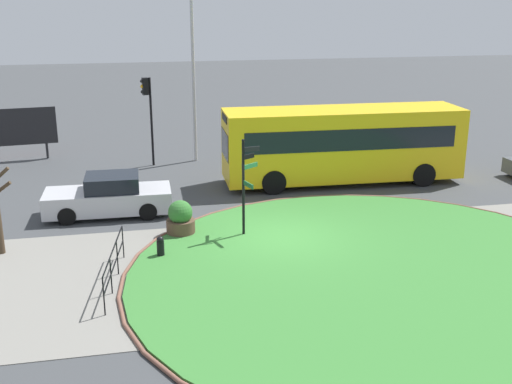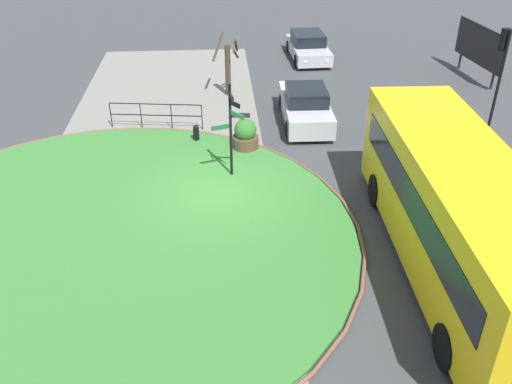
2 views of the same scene
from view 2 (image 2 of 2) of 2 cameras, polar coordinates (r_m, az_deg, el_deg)
name	(u,v)px [view 2 (image 2 of 2)]	position (r m, az deg, el deg)	size (l,w,h in m)	color
ground	(217,195)	(17.89, -4.04, -0.33)	(120.00, 120.00, 0.00)	#3D3F42
sidewalk_paving	(151,197)	(18.02, -10.74, -0.56)	(32.00, 7.79, 0.02)	gray
grass_island	(101,237)	(16.42, -15.71, -4.52)	(14.68, 14.68, 0.10)	#387A33
grass_kerb_ring	(101,237)	(16.42, -15.71, -4.51)	(14.99, 14.99, 0.11)	brown
signpost_directional	(231,125)	(17.97, -2.54, 6.89)	(0.61, 1.27, 3.34)	black
bollard_foreground	(196,133)	(21.28, -6.18, 6.03)	(0.23, 0.23, 0.71)	black
railing_grass_edge	(156,113)	(22.51, -10.28, 8.04)	(0.53, 3.68, 1.06)	black
bus_yellow	(458,213)	(14.70, 20.09, -2.08)	(10.16, 2.84, 3.19)	yellow
car_near_lane	(305,106)	(22.85, 5.11, 8.80)	(4.59, 1.92, 1.52)	#B7B7BC
car_far_lane	(308,47)	(30.95, 5.39, 14.67)	(4.30, 1.98, 1.38)	#B7B7BC
traffic_light_near	(502,60)	(22.62, 23.97, 12.33)	(0.49, 0.30, 4.14)	black
billboard_left	(480,46)	(29.57, 22.11, 13.80)	(4.20, 0.59, 2.56)	black
planter_near_signpost	(245,136)	(20.49, -1.10, 5.78)	(0.96, 0.96, 1.21)	brown
street_tree_bare	(228,66)	(25.44, -2.90, 12.88)	(1.21, 1.23, 2.75)	#423323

